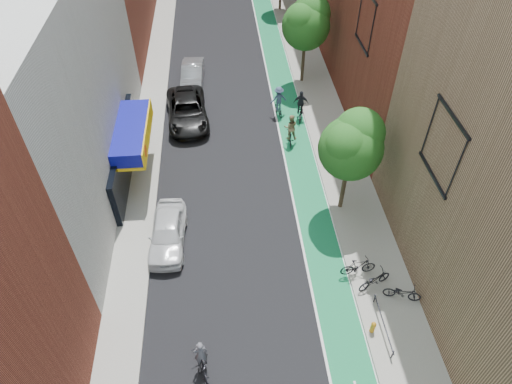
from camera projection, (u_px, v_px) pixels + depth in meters
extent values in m
cube|color=#136E4A|center=(279.00, 70.00, 37.70)|extent=(2.00, 68.00, 0.01)
cube|color=gray|center=(157.00, 75.00, 37.03)|extent=(2.00, 68.00, 0.15)
cube|color=gray|center=(308.00, 68.00, 37.81)|extent=(3.00, 68.00, 0.15)
cube|color=silver|center=(28.00, 94.00, 24.02)|extent=(8.00, 20.00, 12.00)
cylinder|color=#332619|center=(343.00, 187.00, 25.23)|extent=(0.24, 0.24, 3.30)
sphere|color=#144D18|center=(351.00, 148.00, 23.33)|extent=(3.36, 3.36, 3.36)
sphere|color=#144D18|center=(359.00, 133.00, 23.07)|extent=(2.64, 2.64, 2.64)
sphere|color=#144D18|center=(348.00, 145.00, 22.76)|extent=(2.40, 2.40, 2.40)
cylinder|color=#332619|center=(303.00, 62.00, 35.17)|extent=(0.24, 0.24, 3.47)
sphere|color=#144D18|center=(306.00, 26.00, 33.17)|extent=(3.53, 3.53, 3.53)
sphere|color=#144D18|center=(311.00, 14.00, 32.88)|extent=(2.77, 2.77, 2.77)
sphere|color=#144D18|center=(303.00, 21.00, 32.59)|extent=(2.52, 2.52, 2.52)
imported|color=silver|center=(168.00, 232.00, 24.03)|extent=(2.02, 4.60, 1.54)
imported|color=black|center=(187.00, 111.00, 32.04)|extent=(3.25, 6.13, 1.64)
imported|color=gray|center=(192.00, 75.00, 35.66)|extent=(1.87, 4.71, 1.53)
imported|color=black|center=(202.00, 363.00, 19.20)|extent=(1.02, 1.89, 0.94)
imported|color=#54545C|center=(201.00, 353.00, 18.79)|extent=(0.67, 0.52, 1.65)
imported|color=black|center=(290.00, 138.00, 30.36)|extent=(0.57, 1.63, 0.96)
imported|color=#937E55|center=(291.00, 127.00, 29.89)|extent=(0.93, 0.75, 1.82)
imported|color=black|center=(300.00, 112.00, 32.44)|extent=(1.05, 1.97, 0.98)
imported|color=#21232A|center=(301.00, 103.00, 31.99)|extent=(1.12, 0.66, 1.79)
imported|color=black|center=(278.00, 109.00, 32.81)|extent=(0.75, 1.57, 0.91)
imported|color=#3B4B6B|center=(279.00, 99.00, 32.32)|extent=(1.30, 0.92, 1.83)
imported|color=black|center=(402.00, 292.00, 21.55)|extent=(1.88, 1.12, 0.93)
imported|color=black|center=(358.00, 267.00, 22.53)|extent=(1.85, 0.65, 1.09)
imported|color=black|center=(375.00, 280.00, 22.05)|extent=(1.93, 1.29, 0.96)
cylinder|color=#C28016|center=(373.00, 328.00, 20.46)|extent=(0.22, 0.22, 0.50)
sphere|color=#C28016|center=(374.00, 324.00, 20.24)|extent=(0.24, 0.24, 0.24)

